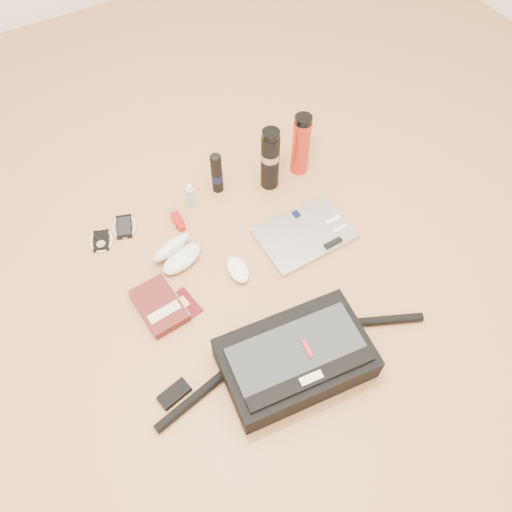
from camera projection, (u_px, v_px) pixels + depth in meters
name	position (u px, v px, depth m)	size (l,w,h in m)	color
ground	(258.00, 290.00, 1.74)	(4.00, 4.00, 0.00)	#B87C4C
messenger_bag	(295.00, 359.00, 1.54)	(0.93, 0.33, 0.13)	black
laptop	(305.00, 234.00, 1.86)	(0.34, 0.24, 0.03)	#ADADAF
book	(160.00, 305.00, 1.69)	(0.15, 0.21, 0.04)	#4F1714
passport	(183.00, 306.00, 1.71)	(0.10, 0.13, 0.01)	#4E0714
mouse	(238.00, 270.00, 1.77)	(0.08, 0.12, 0.04)	white
sunglasses_case	(177.00, 253.00, 1.79)	(0.20, 0.18, 0.10)	silver
ipod	(101.00, 241.00, 1.85)	(0.11, 0.11, 0.01)	black
phone	(124.00, 227.00, 1.89)	(0.11, 0.12, 0.01)	black
inhaler	(177.00, 219.00, 1.90)	(0.04, 0.11, 0.03)	#A0120E
spray_bottle	(191.00, 196.00, 1.91)	(0.04, 0.04, 0.12)	#99BED1
aerosol_can	(217.00, 173.00, 1.92)	(0.06, 0.06, 0.19)	black
thermos_black	(270.00, 159.00, 1.90)	(0.09, 0.09, 0.28)	black
thermos_red	(301.00, 145.00, 1.95)	(0.07, 0.07, 0.27)	red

